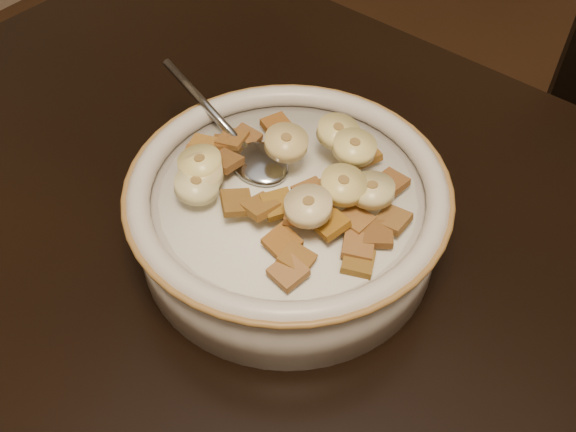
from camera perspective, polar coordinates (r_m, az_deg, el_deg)
The scene contains 37 objects.
cereal_bowl at distance 0.48m, azimuth 0.00°, elevation -0.27°, with size 0.22×0.22×0.05m, color beige.
milk at distance 0.46m, azimuth 0.00°, elevation 1.94°, with size 0.18×0.18×0.00m, color white.
spoon at distance 0.48m, azimuth -2.65°, elevation 4.75°, with size 0.04×0.05×0.01m, color gray.
cereal_square_0 at distance 0.41m, azimuth 0.77°, elevation -3.87°, with size 0.02×0.02×0.01m, color brown.
cereal_square_1 at distance 0.43m, azimuth -2.46°, elevation 0.84°, with size 0.02×0.02×0.01m, color olive.
cereal_square_2 at distance 0.44m, azimuth 3.13°, elevation 2.17°, with size 0.02×0.02×0.01m, color #95521E.
cereal_square_3 at distance 0.43m, azimuth 1.99°, elevation 2.16°, with size 0.02×0.02×0.01m, color brown.
cereal_square_4 at distance 0.44m, azimuth 9.30°, elevation -0.33°, with size 0.02×0.02×0.01m, color brown.
cereal_square_5 at distance 0.42m, azimuth 6.24°, elevation -2.68°, with size 0.02×0.02×0.01m, color brown.
cereal_square_6 at distance 0.49m, azimuth -3.85°, elevation 6.95°, with size 0.02×0.02×0.01m, color brown.
cereal_square_7 at distance 0.50m, azimuth -0.97°, elevation 8.03°, with size 0.02×0.02×0.01m, color brown.
cereal_square_8 at distance 0.43m, azimuth 7.94°, elevation -1.60°, with size 0.02×0.02×0.01m, color brown.
cereal_square_9 at distance 0.49m, azimuth -5.39°, elevation 6.44°, with size 0.02×0.02×0.01m, color brown.
cereal_square_10 at distance 0.47m, azimuth -5.61°, elevation 4.86°, with size 0.02×0.02×0.01m, color brown.
cereal_square_11 at distance 0.43m, azimuth 6.00°, elevation -0.35°, with size 0.02×0.02×0.01m, color olive.
cereal_square_12 at distance 0.42m, azimuth -0.53°, elevation -2.33°, with size 0.02×0.02×0.01m, color brown.
cereal_square_13 at distance 0.48m, azimuth -8.10°, elevation 5.04°, with size 0.02×0.02×0.01m, color brown.
cereal_square_14 at distance 0.48m, azimuth 6.14°, elevation 6.23°, with size 0.02×0.02×0.01m, color #985D22.
cereal_square_15 at distance 0.49m, azimuth -7.62°, elevation 6.15°, with size 0.02×0.02×0.01m, color #90601F.
cereal_square_16 at distance 0.42m, azimuth 1.03°, elevation 0.28°, with size 0.02×0.02×0.01m, color brown.
cereal_square_17 at distance 0.42m, azimuth 3.77°, elevation -0.68°, with size 0.02×0.02×0.01m, color #9B6B1A.
cereal_square_18 at distance 0.43m, azimuth -4.59°, elevation 1.19°, with size 0.02×0.02×0.01m, color brown.
cereal_square_19 at distance 0.40m, azimuth 0.02°, elevation -5.02°, with size 0.02×0.02×0.01m, color brown.
cereal_square_20 at distance 0.46m, azimuth 9.12°, elevation 2.97°, with size 0.02×0.02×0.01m, color brown.
cereal_square_21 at distance 0.48m, azimuth 6.81°, elevation 5.42°, with size 0.02×0.02×0.01m, color brown.
cereal_square_22 at distance 0.42m, azimuth 6.26°, elevation -4.06°, with size 0.02×0.02×0.01m, color brown.
cereal_square_23 at distance 0.49m, azimuth -4.95°, elevation 6.78°, with size 0.02×0.02×0.01m, color brown.
cereal_square_24 at distance 0.43m, azimuth -0.87°, elevation 1.05°, with size 0.02×0.02×0.01m, color #99691E.
banana_slice_0 at distance 0.45m, azimuth -0.15°, elevation 6.55°, with size 0.03×0.03×0.01m, color #D1BD7E.
banana_slice_1 at distance 0.43m, azimuth 4.93°, elevation 2.78°, with size 0.03×0.03×0.01m, color #FBD682.
banana_slice_2 at distance 0.46m, azimuth 5.93°, elevation 6.11°, with size 0.03×0.03×0.01m, color #FAE492.
banana_slice_3 at distance 0.44m, azimuth -8.12°, elevation 2.71°, with size 0.03×0.03×0.01m, color #F3EBA3.
banana_slice_4 at distance 0.46m, azimuth -7.83°, elevation 4.68°, with size 0.03×0.03×0.01m, color #E5D281.
banana_slice_5 at distance 0.47m, azimuth 4.48°, elevation 7.47°, with size 0.03×0.03×0.01m, color #D4C47A.
banana_slice_6 at distance 0.45m, azimuth -7.74°, elevation 3.78°, with size 0.03×0.03×0.01m, color #D2B77B.
banana_slice_7 at distance 0.44m, azimuth 7.46°, elevation 2.31°, with size 0.03×0.03×0.01m, color beige.
banana_slice_8 at distance 0.41m, azimuth 1.82°, elevation 0.89°, with size 0.03×0.03×0.01m, color beige.
Camera 1 is at (-0.05, -0.10, 1.14)m, focal length 40.00 mm.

